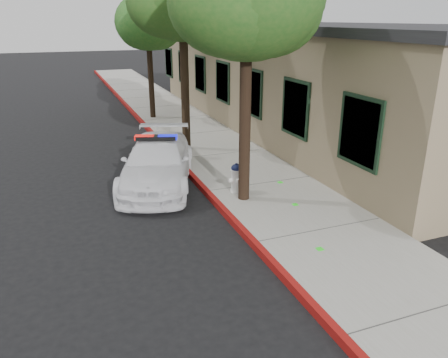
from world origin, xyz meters
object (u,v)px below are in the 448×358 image
(fire_hydrant, at_px, (236,178))
(street_tree_mid, at_px, (183,0))
(street_tree_far, at_px, (149,25))
(police_car, at_px, (158,162))
(clapboard_building, at_px, (309,77))
(street_tree_near, at_px, (248,0))

(fire_hydrant, xyz_separation_m, street_tree_mid, (-0.02, 4.45, 4.44))
(fire_hydrant, relative_size, street_tree_far, 0.15)
(police_car, bearing_deg, street_tree_mid, 78.23)
(clapboard_building, xyz_separation_m, fire_hydrant, (-5.95, -6.33, -1.58))
(clapboard_building, height_order, street_tree_mid, street_tree_mid)
(police_car, relative_size, fire_hydrant, 6.20)
(clapboard_building, height_order, police_car, clapboard_building)
(street_tree_near, bearing_deg, street_tree_far, 90.14)
(street_tree_mid, bearing_deg, fire_hydrant, -89.73)
(street_tree_near, bearing_deg, street_tree_mid, 90.45)
(street_tree_far, bearing_deg, street_tree_near, -89.86)
(police_car, relative_size, street_tree_far, 0.91)
(clapboard_building, relative_size, fire_hydrant, 26.66)
(fire_hydrant, bearing_deg, police_car, 132.79)
(police_car, xyz_separation_m, street_tree_mid, (1.68, 2.77, 4.33))
(street_tree_near, distance_m, street_tree_mid, 4.94)
(fire_hydrant, bearing_deg, street_tree_near, -90.42)
(police_car, height_order, street_tree_mid, street_tree_mid)
(police_car, xyz_separation_m, street_tree_near, (1.71, -2.16, 4.17))
(clapboard_building, bearing_deg, police_car, -148.66)
(clapboard_building, height_order, fire_hydrant, clapboard_building)
(street_tree_mid, bearing_deg, street_tree_far, 89.85)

